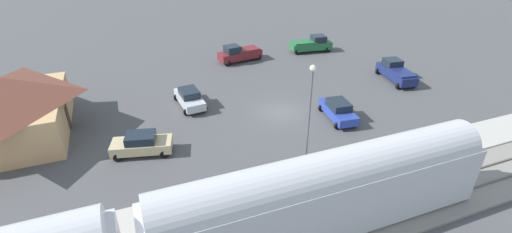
{
  "coord_description": "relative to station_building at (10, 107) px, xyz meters",
  "views": [
    {
      "loc": [
        -26.95,
        12.91,
        16.13
      ],
      "look_at": [
        -1.65,
        3.12,
        1.0
      ],
      "focal_mm": 25.41,
      "sensor_mm": 36.0,
      "label": 1
    }
  ],
  "objects": [
    {
      "name": "ground_plane",
      "position": [
        -4.0,
        -22.0,
        -2.75
      ],
      "size": [
        200.0,
        200.0,
        0.0
      ],
      "primitive_type": "plane",
      "color": "#4C4C4F"
    },
    {
      "name": "railway_track",
      "position": [
        -18.0,
        -22.0,
        -2.66
      ],
      "size": [
        4.8,
        70.0,
        0.3
      ],
      "color": "gray",
      "rests_on": "ground"
    },
    {
      "name": "platform",
      "position": [
        -14.0,
        -22.0,
        -2.6
      ],
      "size": [
        3.2,
        46.0,
        0.3
      ],
      "color": "#B7B2A8",
      "rests_on": "ground"
    },
    {
      "name": "station_building",
      "position": [
        0.0,
        0.0,
        0.0
      ],
      "size": [
        10.88,
        8.43,
        5.28
      ],
      "color": "tan",
      "rests_on": "ground"
    },
    {
      "name": "pedestrian_on_platform",
      "position": [
        -14.15,
        -15.83,
        -1.47
      ],
      "size": [
        0.36,
        0.36,
        1.71
      ],
      "color": "brown",
      "rests_on": "platform"
    },
    {
      "name": "pickup_green",
      "position": [
        10.18,
        -33.0,
        -1.72
      ],
      "size": [
        2.65,
        5.61,
        2.14
      ],
      "color": "#236638",
      "rests_on": "ground"
    },
    {
      "name": "sedan_silver",
      "position": [
        0.26,
        -14.36,
        -1.87
      ],
      "size": [
        4.64,
        2.57,
        1.74
      ],
      "color": "silver",
      "rests_on": "ground"
    },
    {
      "name": "sedan_tan",
      "position": [
        -6.29,
        -9.28,
        -1.87
      ],
      "size": [
        2.87,
        4.81,
        1.74
      ],
      "color": "#C6B284",
      "rests_on": "ground"
    },
    {
      "name": "pickup_maroon",
      "position": [
        10.17,
        -22.74,
        -1.72
      ],
      "size": [
        2.68,
        5.62,
        2.14
      ],
      "color": "maroon",
      "rests_on": "ground"
    },
    {
      "name": "sedan_blue",
      "position": [
        -6.99,
        -26.25,
        -1.87
      ],
      "size": [
        4.68,
        2.65,
        1.74
      ],
      "color": "#283D9E",
      "rests_on": "ground"
    },
    {
      "name": "pickup_navy",
      "position": [
        -1.8,
        -36.92,
        -1.72
      ],
      "size": [
        5.64,
        3.12,
        2.14
      ],
      "color": "navy",
      "rests_on": "ground"
    },
    {
      "name": "light_pole_near_platform",
      "position": [
        -11.2,
        -20.81,
        1.95
      ],
      "size": [
        0.44,
        0.44,
        7.43
      ],
      "color": "#515156",
      "rests_on": "ground"
    }
  ]
}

